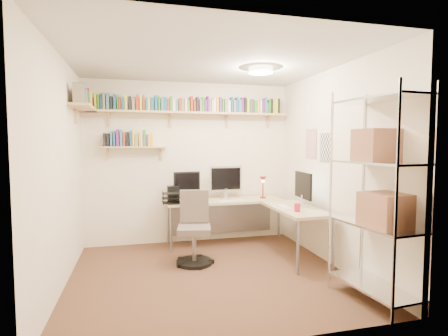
% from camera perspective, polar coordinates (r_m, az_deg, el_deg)
% --- Properties ---
extents(ground, '(3.20, 3.20, 0.00)m').
position_cam_1_polar(ground, '(4.34, -2.39, -16.97)').
color(ground, '#4E2D21').
rests_on(ground, ground).
extents(room_shell, '(3.24, 3.04, 2.52)m').
position_cam_1_polar(room_shell, '(4.05, -2.39, 3.94)').
color(room_shell, '#EFE2C2').
rests_on(room_shell, ground).
extents(wall_shelves, '(3.12, 1.09, 0.80)m').
position_cam_1_polar(wall_shelves, '(5.30, -9.86, 9.09)').
color(wall_shelves, tan).
rests_on(wall_shelves, ground).
extents(corner_desk, '(2.00, 1.76, 1.20)m').
position_cam_1_polar(corner_desk, '(5.19, 1.69, -5.62)').
color(corner_desk, '#D0B387').
rests_on(corner_desk, ground).
extents(office_chair, '(0.50, 0.51, 0.94)m').
position_cam_1_polar(office_chair, '(4.63, -4.87, -10.49)').
color(office_chair, black).
rests_on(office_chair, ground).
extents(wire_rack, '(0.52, 0.94, 2.08)m').
position_cam_1_polar(wire_rack, '(3.63, 24.14, -2.59)').
color(wire_rack, silver).
rests_on(wire_rack, ground).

